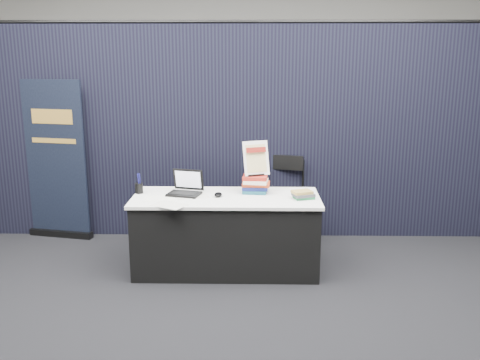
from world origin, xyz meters
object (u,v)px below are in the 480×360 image
display_table (226,233)px  stacking_chair (285,196)px  book_stack_tall (256,184)px  book_stack_short (303,195)px  pullup_banner (57,169)px  laptop (184,189)px  info_sign (256,159)px

display_table → stacking_chair: stacking_chair is taller
display_table → book_stack_tall: bearing=26.8°
book_stack_short → pullup_banner: size_ratio=0.12×
book_stack_tall → stacking_chair: 0.81m
pullup_banner → stacking_chair: size_ratio=1.88×
laptop → info_sign: info_sign is taller
display_table → book_stack_tall: 0.56m
book_stack_tall → pullup_banner: pullup_banner is taller
book_stack_tall → book_stack_short: bearing=-25.9°
pullup_banner → info_sign: bearing=-7.1°
book_stack_short → info_sign: 0.58m
book_stack_short → pullup_banner: pullup_banner is taller
info_sign → pullup_banner: bearing=141.5°
display_table → stacking_chair: 1.05m
laptop → book_stack_short: (1.14, -0.14, -0.02)m
book_stack_short → info_sign: (-0.44, 0.24, 0.30)m
display_table → laptop: size_ratio=5.16×
display_table → book_stack_short: book_stack_short is taller
book_stack_tall → book_stack_short: (0.44, -0.21, -0.05)m
book_stack_short → info_sign: bearing=150.9°
stacking_chair → book_stack_tall: bearing=-101.0°
laptop → pullup_banner: (-1.56, 0.87, -0.00)m
laptop → stacking_chair: bearing=49.5°
pullup_banner → book_stack_tall: bearing=-7.8°
display_table → info_sign: 0.79m
display_table → pullup_banner: pullup_banner is taller
book_stack_tall → stacking_chair: size_ratio=0.28×
book_stack_short → book_stack_tall: bearing=154.1°
display_table → info_sign: size_ratio=5.17×
display_table → pullup_banner: 2.23m
stacking_chair → display_table: bearing=-111.7°
display_table → book_stack_short: (0.73, -0.07, 0.41)m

